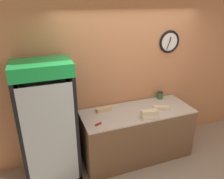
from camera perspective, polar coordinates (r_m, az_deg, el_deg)
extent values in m
cube|color=tan|center=(3.86, 4.12, 3.10)|extent=(5.20, 0.06, 2.70)
torus|color=black|center=(4.05, 14.76, 11.95)|extent=(0.40, 0.04, 0.40)
cylinder|color=white|center=(4.05, 14.76, 11.95)|extent=(0.33, 0.01, 0.33)
cube|color=black|center=(4.04, 14.99, 12.51)|extent=(0.03, 0.01, 0.09)
cube|color=black|center=(4.04, 14.45, 11.03)|extent=(0.06, 0.01, 0.13)
cube|color=brown|center=(3.93, 6.33, -11.51)|extent=(1.89, 0.75, 0.88)
cube|color=#BCB2A3|center=(3.70, 6.63, -5.71)|extent=(1.89, 0.75, 0.02)
cube|color=black|center=(3.70, -16.64, -7.29)|extent=(0.79, 0.04, 1.70)
cube|color=black|center=(3.45, -22.43, -10.41)|extent=(0.05, 0.62, 1.70)
cube|color=black|center=(3.47, -10.04, -8.68)|extent=(0.05, 0.62, 1.70)
cube|color=black|center=(3.94, -14.83, -19.88)|extent=(0.79, 0.62, 0.05)
cube|color=white|center=(3.67, -16.60, -7.50)|extent=(0.69, 0.02, 1.60)
cube|color=silver|center=(3.18, -15.65, -12.53)|extent=(0.69, 0.01, 1.60)
cube|color=green|center=(3.03, -18.06, 5.39)|extent=(0.79, 0.56, 0.18)
cube|color=silver|center=(3.63, -15.53, -14.74)|extent=(0.67, 0.50, 0.01)
cube|color=silver|center=(3.42, -16.19, -9.63)|extent=(0.67, 0.50, 0.01)
cube|color=silver|center=(3.24, -16.91, -3.90)|extent=(0.67, 0.50, 0.01)
cylinder|color=#B2231E|center=(3.42, -13.30, -15.26)|extent=(0.07, 0.07, 0.17)
cylinder|color=#B2231E|center=(3.35, -13.48, -13.64)|extent=(0.03, 0.03, 0.07)
cylinder|color=#2D6B38|center=(3.21, -12.82, -9.87)|extent=(0.07, 0.07, 0.14)
cylinder|color=#2D6B38|center=(3.16, -12.98, -8.28)|extent=(0.03, 0.03, 0.06)
cylinder|color=#B2231E|center=(3.04, -11.24, -3.53)|extent=(0.07, 0.07, 0.14)
cylinder|color=#B2231E|center=(3.00, -11.38, -1.86)|extent=(0.03, 0.03, 0.06)
cylinder|color=#B2231E|center=(3.01, -20.84, -4.67)|extent=(0.06, 0.06, 0.16)
cylinder|color=#B2231E|center=(2.96, -21.15, -2.67)|extent=(0.02, 0.02, 0.07)
cylinder|color=#72337F|center=(3.20, -18.41, -10.61)|extent=(0.06, 0.06, 0.16)
cylinder|color=#72337F|center=(3.14, -18.65, -8.90)|extent=(0.03, 0.03, 0.07)
cylinder|color=#5B2D19|center=(3.01, -18.65, -4.42)|extent=(0.06, 0.06, 0.15)
cylinder|color=#5B2D19|center=(2.97, -18.92, -2.52)|extent=(0.03, 0.03, 0.07)
cylinder|color=#72337F|center=(3.03, -15.26, -4.07)|extent=(0.08, 0.08, 0.13)
cylinder|color=#72337F|center=(2.99, -15.45, -2.42)|extent=(0.03, 0.03, 0.06)
cube|color=beige|center=(3.50, 9.72, -6.86)|extent=(0.27, 0.13, 0.07)
cube|color=beige|center=(3.46, 9.79, -5.89)|extent=(0.28, 0.15, 0.07)
cube|color=tan|center=(3.65, -2.17, -5.21)|extent=(0.27, 0.13, 0.06)
cube|color=beige|center=(3.80, 12.76, -4.67)|extent=(0.28, 0.17, 0.06)
cube|color=silver|center=(3.38, -1.52, -8.27)|extent=(0.20, 0.11, 0.00)
cube|color=maroon|center=(3.29, -3.59, -9.02)|extent=(0.10, 0.06, 0.02)
cylinder|color=#336B38|center=(4.18, 12.40, -1.56)|extent=(0.11, 0.11, 0.12)
cylinder|color=#262628|center=(4.16, 12.48, -0.73)|extent=(0.10, 0.10, 0.01)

